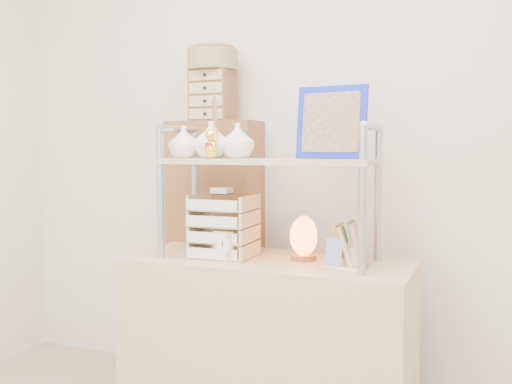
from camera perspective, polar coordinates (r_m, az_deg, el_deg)
desk at (r=2.52m, az=1.17°, el=-15.12°), size 1.20×0.50×0.75m
cabinet at (r=2.94m, az=-4.08°, el=-6.19°), size 0.46×0.26×1.35m
hutch at (r=2.41m, az=-0.39°, el=3.66°), size 0.91×0.34×0.72m
letter_tray at (r=2.45m, az=-3.37°, el=-3.72°), size 0.26×0.24×0.30m
salt_lamp at (r=2.39m, az=4.78°, el=-4.55°), size 0.12×0.11×0.19m
desk_clock at (r=2.37m, az=-3.13°, el=-5.42°), size 0.09×0.05×0.12m
postcard_stand at (r=2.25m, az=8.74°, el=-6.73°), size 0.17×0.09×0.12m
drawer_chest at (r=2.88m, az=-4.37°, el=9.58°), size 0.20×0.16×0.25m
woven_basket at (r=2.90m, az=-4.37°, el=13.02°), size 0.25×0.25×0.10m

